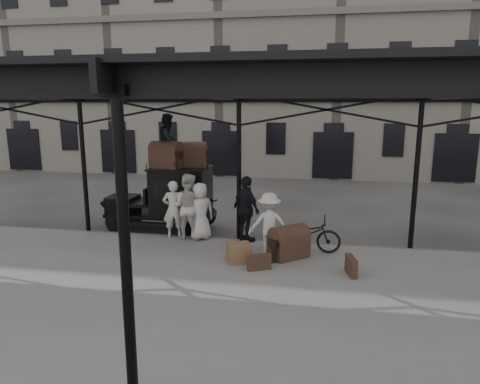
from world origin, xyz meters
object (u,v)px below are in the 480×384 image
object	(u,v)px
taxi	(172,196)
steamer_trunk_roof_near	(166,157)
porter_left	(173,209)
porter_official	(246,209)
bicycle	(305,234)
steamer_trunk_platform	(289,244)

from	to	relation	value
taxi	steamer_trunk_roof_near	bearing A→B (deg)	-108.07
porter_left	porter_official	size ratio (longest dim) A/B	0.90
porter_official	bicycle	xyz separation A→B (m)	(1.76, -0.62, -0.48)
porter_left	bicycle	world-z (taller)	porter_left
steamer_trunk_roof_near	steamer_trunk_platform	world-z (taller)	steamer_trunk_roof_near
porter_left	steamer_trunk_roof_near	bearing A→B (deg)	-75.81
porter_left	taxi	bearing A→B (deg)	-84.47
taxi	bicycle	size ratio (longest dim) A/B	1.86
steamer_trunk_roof_near	steamer_trunk_platform	xyz separation A→B (m)	(4.12, -2.11, -2.02)
porter_left	bicycle	bearing A→B (deg)	156.83
steamer_trunk_platform	porter_official	bearing A→B (deg)	98.53
steamer_trunk_roof_near	taxi	bearing A→B (deg)	83.79
porter_official	bicycle	world-z (taller)	porter_official
porter_official	steamer_trunk_roof_near	distance (m)	3.24
porter_left	steamer_trunk_platform	world-z (taller)	porter_left
porter_official	steamer_trunk_roof_near	bearing A→B (deg)	26.46
porter_official	bicycle	distance (m)	1.93
porter_official	steamer_trunk_roof_near	world-z (taller)	steamer_trunk_roof_near
taxi	steamer_trunk_platform	world-z (taller)	taxi
taxi	bicycle	distance (m)	4.84
porter_left	steamer_trunk_roof_near	distance (m)	1.84
bicycle	steamer_trunk_roof_near	world-z (taller)	steamer_trunk_roof_near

